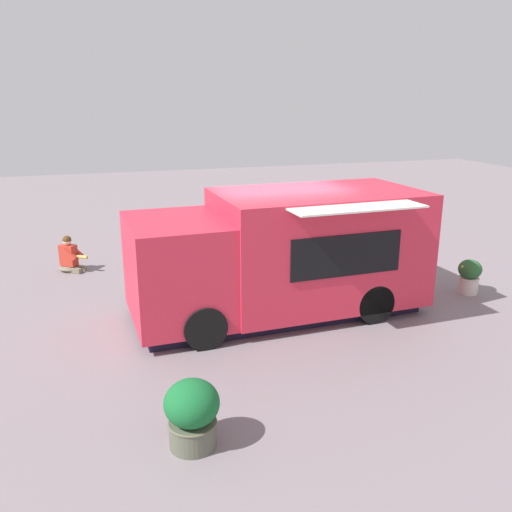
% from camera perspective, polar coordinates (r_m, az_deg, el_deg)
% --- Properties ---
extents(ground_plane, '(40.00, 40.00, 0.00)m').
position_cam_1_polar(ground_plane, '(11.32, 1.89, -3.78)').
color(ground_plane, gray).
extents(food_truck, '(2.94, 5.41, 2.27)m').
position_cam_1_polar(food_truck, '(9.94, 2.84, -0.01)').
color(food_truck, red).
rests_on(food_truck, ground_plane).
extents(person_customer, '(0.69, 0.77, 0.84)m').
position_cam_1_polar(person_customer, '(13.28, -19.07, -0.17)').
color(person_customer, '#756F59').
rests_on(person_customer, ground_plane).
extents(planter_flowering_near, '(0.47, 0.47, 0.72)m').
position_cam_1_polar(planter_flowering_near, '(11.94, 21.62, -1.90)').
color(planter_flowering_near, beige).
rests_on(planter_flowering_near, ground_plane).
extents(planter_flowering_far, '(0.65, 0.65, 0.83)m').
position_cam_1_polar(planter_flowering_far, '(6.49, -6.76, -16.12)').
color(planter_flowering_far, '#535747').
rests_on(planter_flowering_far, ground_plane).
extents(plaza_bench, '(0.74, 1.57, 0.50)m').
position_cam_1_polar(plaza_bench, '(15.16, -1.75, 2.93)').
color(plaza_bench, '#41302F').
rests_on(plaza_bench, ground_plane).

